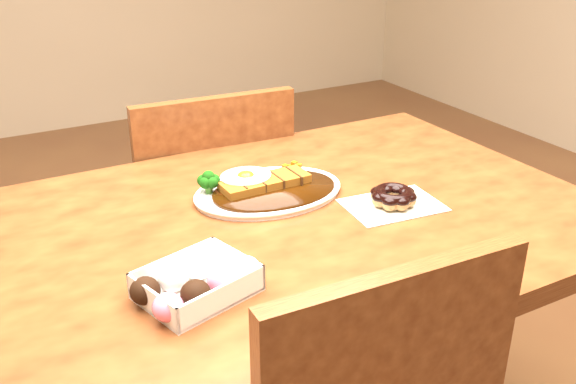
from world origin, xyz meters
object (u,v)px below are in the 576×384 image
donut_box (195,283)px  pon_de_ring (393,197)px  chair_far (206,224)px  table (283,263)px  katsu_curry_plate (265,188)px

donut_box → pon_de_ring: donut_box is taller
chair_far → donut_box: chair_far is taller
table → donut_box: 0.31m
chair_far → katsu_curry_plate: (-0.03, -0.43, 0.29)m
katsu_curry_plate → chair_far: bearing=85.7°
katsu_curry_plate → pon_de_ring: (0.19, -0.16, 0.00)m
chair_far → katsu_curry_plate: 0.52m
pon_de_ring → katsu_curry_plate: bearing=140.0°
table → pon_de_ring: (0.21, -0.06, 0.12)m
chair_far → pon_de_ring: (0.16, -0.60, 0.29)m
katsu_curry_plate → pon_de_ring: 0.25m
table → pon_de_ring: pon_de_ring is taller
katsu_curry_plate → donut_box: (-0.25, -0.27, 0.01)m
chair_far → katsu_curry_plate: chair_far is taller
chair_far → katsu_curry_plate: size_ratio=2.82×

